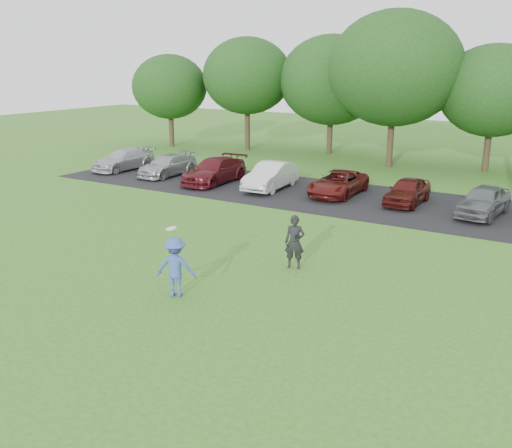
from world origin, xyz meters
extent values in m
plane|color=#34681D|center=(0.00, 0.00, 0.00)|extent=(100.00, 100.00, 0.00)
cube|color=black|center=(0.00, 13.00, 0.01)|extent=(32.00, 6.50, 0.03)
imported|color=#3A55A5|center=(-0.61, 0.52, 0.80)|extent=(1.18, 0.95, 1.59)
cylinder|color=white|center=(-0.67, 0.49, 1.82)|extent=(0.27, 0.27, 0.09)
imported|color=black|center=(1.05, 3.94, 0.80)|extent=(0.67, 0.55, 1.60)
cube|color=black|center=(1.23, 3.76, 1.03)|extent=(0.16, 0.14, 0.10)
imported|color=#B4B8BC|center=(-14.34, 12.92, 0.59)|extent=(1.84, 3.97, 1.12)
imported|color=#A3A6AA|center=(-11.15, 12.89, 0.57)|extent=(1.65, 3.77, 1.08)
imported|color=#561219|center=(-7.96, 12.63, 0.64)|extent=(1.85, 4.27, 1.22)
imported|color=silver|center=(-4.84, 12.86, 0.65)|extent=(1.57, 3.87, 1.25)
imported|color=#591613|center=(-1.63, 13.35, 0.57)|extent=(1.87, 3.92, 1.08)
imported|color=#491210|center=(1.57, 13.31, 0.59)|extent=(1.35, 3.30, 1.12)
imported|color=slate|center=(4.69, 12.97, 0.62)|extent=(1.81, 3.61, 1.18)
cylinder|color=#38281C|center=(-18.00, 21.60, 1.10)|extent=(0.36, 0.36, 2.20)
ellipsoid|color=#214C19|center=(-18.00, 21.60, 4.15)|extent=(5.20, 5.20, 4.42)
cylinder|color=#38281C|center=(-12.50, 23.00, 1.35)|extent=(0.36, 0.36, 2.70)
ellipsoid|color=#214C19|center=(-12.50, 23.00, 4.93)|extent=(5.94, 5.94, 5.05)
cylinder|color=#38281C|center=(-7.00, 24.40, 1.10)|extent=(0.36, 0.36, 2.20)
ellipsoid|color=#214C19|center=(-7.00, 24.40, 4.71)|extent=(6.68, 6.68, 5.68)
cylinder|color=#38281C|center=(-2.00, 21.60, 1.35)|extent=(0.36, 0.36, 2.70)
ellipsoid|color=#214C19|center=(-2.00, 21.60, 5.48)|extent=(7.42, 7.42, 6.31)
cylinder|color=#38281C|center=(3.00, 23.00, 1.10)|extent=(0.36, 0.36, 2.20)
ellipsoid|color=#214C19|center=(3.00, 23.00, 4.36)|extent=(5.76, 5.76, 4.90)
camera|label=1|loc=(8.28, -10.18, 5.89)|focal=40.00mm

